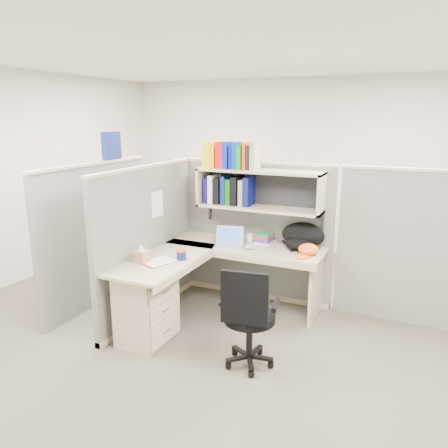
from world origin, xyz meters
The scene contains 14 objects.
ground centered at (0.00, 0.00, 0.00)m, with size 6.00×6.00×0.00m, color #39342C.
room_shell centered at (0.00, 0.00, 1.62)m, with size 6.00×6.00×6.00m.
cubicle centered at (-0.37, 0.45, 0.91)m, with size 3.79×1.84×1.95m.
desk centered at (-0.41, -0.29, 0.44)m, with size 1.74×1.75×0.73m.
laptop centered at (-0.15, 0.43, 0.84)m, with size 0.30×0.30×0.22m, color silver, non-canonical shape.
backpack centered at (0.60, 0.69, 0.87)m, with size 0.47×0.36×0.28m, color black, non-canonical shape.
orange_cap centered at (0.72, 0.52, 0.79)m, with size 0.21×0.24×0.11m, color #FC5F15, non-canonical shape.
snack_canister centered at (-0.40, -0.17, 0.78)m, with size 0.10×0.10×0.10m.
tissue_box centered at (-0.72, -0.39, 0.82)m, with size 0.12×0.12×0.18m, color #9F7E5A, non-canonical shape.
mouse centered at (0.09, 0.44, 0.75)m, with size 0.10×0.07×0.04m, color #83A0BA.
paper_cup centered at (0.00, 0.69, 0.78)m, with size 0.07×0.07×0.10m, color silver.
book_stack centered at (0.16, 0.74, 0.79)m, with size 0.17×0.23×0.11m, color slate, non-canonical shape.
loose_paper centered at (-0.56, -0.31, 0.73)m, with size 0.22×0.30×0.00m, color silver, non-canonical shape.
task_chair centered at (0.50, -0.60, 0.33)m, with size 0.52×0.48×0.94m.
Camera 1 is at (1.72, -3.76, 2.13)m, focal length 35.00 mm.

